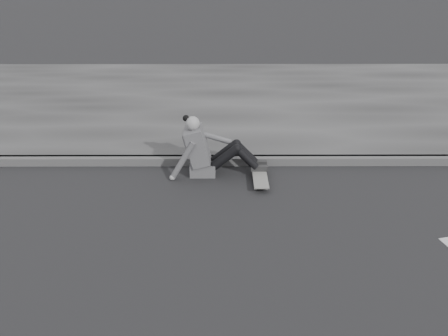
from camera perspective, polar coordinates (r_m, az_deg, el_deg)
The scene contains 5 objects.
ground at distance 5.25m, azimuth -6.73°, elevation -11.25°, with size 80.00×80.00×0.00m, color black.
curb at distance 7.46m, azimuth -4.70°, elevation 0.85°, with size 24.00×0.16×0.12m, color #464646.
sidewalk at distance 10.29m, azimuth -3.49°, elevation 7.69°, with size 24.00×6.00×0.12m, color #333333.
skateboard at distance 6.93m, azimuth 4.12°, elevation -0.96°, with size 0.20×0.78×0.09m.
seated_woman at distance 7.02m, azimuth -1.94°, elevation 2.03°, with size 1.38×0.46×0.88m.
Camera 1 is at (0.59, -4.22, 3.07)m, focal length 40.00 mm.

